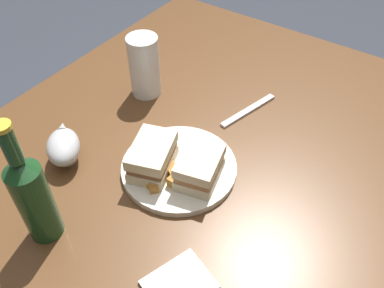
% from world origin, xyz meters
% --- Properties ---
extents(ground_plane, '(6.00, 6.00, 0.00)m').
position_xyz_m(ground_plane, '(0.00, 0.00, 0.00)').
color(ground_plane, '#333842').
extents(dining_table, '(1.16, 0.98, 0.74)m').
position_xyz_m(dining_table, '(0.00, 0.00, 0.37)').
color(dining_table, brown).
rests_on(dining_table, ground).
extents(plate, '(0.25, 0.25, 0.01)m').
position_xyz_m(plate, '(-0.11, -0.01, 0.75)').
color(plate, silver).
rests_on(plate, dining_table).
extents(sandwich_half_left, '(0.14, 0.11, 0.07)m').
position_xyz_m(sandwich_half_left, '(-0.15, 0.03, 0.79)').
color(sandwich_half_left, beige).
rests_on(sandwich_half_left, plate).
extents(sandwich_half_right, '(0.12, 0.10, 0.06)m').
position_xyz_m(sandwich_half_right, '(-0.12, -0.06, 0.78)').
color(sandwich_half_right, beige).
rests_on(sandwich_half_right, plate).
extents(potato_wedge_front, '(0.05, 0.02, 0.02)m').
position_xyz_m(potato_wedge_front, '(-0.15, -0.03, 0.76)').
color(potato_wedge_front, '#B77F33').
rests_on(potato_wedge_front, plate).
extents(potato_wedge_middle, '(0.04, 0.06, 0.02)m').
position_xyz_m(potato_wedge_middle, '(-0.15, -0.02, 0.76)').
color(potato_wedge_middle, '#AD702D').
rests_on(potato_wedge_middle, plate).
extents(potato_wedge_back, '(0.04, 0.04, 0.02)m').
position_xyz_m(potato_wedge_back, '(-0.19, 0.00, 0.76)').
color(potato_wedge_back, '#AD702D').
rests_on(potato_wedge_back, plate).
extents(potato_wedge_left_edge, '(0.04, 0.03, 0.01)m').
position_xyz_m(potato_wedge_left_edge, '(-0.18, 0.00, 0.76)').
color(potato_wedge_left_edge, gold).
rests_on(potato_wedge_left_edge, plate).
extents(pint_glass, '(0.08, 0.08, 0.16)m').
position_xyz_m(pint_glass, '(0.06, 0.22, 0.81)').
color(pint_glass, white).
rests_on(pint_glass, dining_table).
extents(gravy_boat, '(0.13, 0.13, 0.07)m').
position_xyz_m(gravy_boat, '(-0.23, 0.21, 0.78)').
color(gravy_boat, '#B7B7BC').
rests_on(gravy_boat, dining_table).
extents(cider_bottle, '(0.06, 0.06, 0.27)m').
position_xyz_m(cider_bottle, '(-0.38, 0.11, 0.85)').
color(cider_bottle, '#19421E').
rests_on(cider_bottle, dining_table).
extents(napkin, '(0.13, 0.12, 0.01)m').
position_xyz_m(napkin, '(-0.33, -0.17, 0.74)').
color(napkin, white).
rests_on(napkin, dining_table).
extents(fork, '(0.18, 0.06, 0.01)m').
position_xyz_m(fork, '(0.14, -0.04, 0.74)').
color(fork, silver).
rests_on(fork, dining_table).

